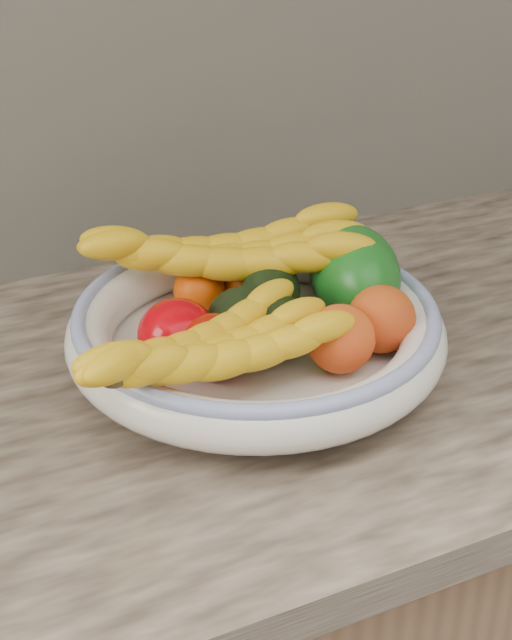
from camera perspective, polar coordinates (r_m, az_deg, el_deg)
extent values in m
cube|color=tan|center=(0.97, -0.50, -3.62)|extent=(2.44, 0.66, 0.04)
cube|color=beige|center=(1.13, -7.28, 15.93)|extent=(2.40, 0.02, 0.50)
cylinder|color=silver|center=(0.94, 0.00, -2.78)|extent=(0.13, 0.13, 0.02)
cylinder|color=silver|center=(0.93, 0.00, -2.04)|extent=(0.32, 0.32, 0.01)
torus|color=silver|center=(0.92, 0.00, -0.65)|extent=(0.39, 0.39, 0.05)
torus|color=#394DA2|center=(0.91, 0.00, 0.55)|extent=(0.37, 0.37, 0.02)
ellipsoid|color=#DF4D04|center=(0.99, -3.66, 1.97)|extent=(0.06, 0.06, 0.05)
ellipsoid|color=#E14C04|center=(1.00, -0.67, 2.49)|extent=(0.06, 0.06, 0.05)
ellipsoid|color=#C20008|center=(0.89, -5.07, -0.92)|extent=(0.10, 0.10, 0.07)
ellipsoid|color=#A61203|center=(0.86, -2.67, -1.73)|extent=(0.09, 0.09, 0.06)
ellipsoid|color=black|center=(0.90, 0.15, -0.15)|extent=(0.13, 0.13, 0.08)
ellipsoid|color=black|center=(0.96, 0.93, 1.71)|extent=(0.11, 0.11, 0.06)
ellipsoid|color=#0F5412|center=(0.98, 6.29, 2.96)|extent=(0.15, 0.17, 0.13)
ellipsoid|color=orange|center=(0.87, 5.42, -1.20)|extent=(0.09, 0.09, 0.07)
ellipsoid|color=orange|center=(0.91, 8.04, 0.06)|extent=(0.09, 0.09, 0.07)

